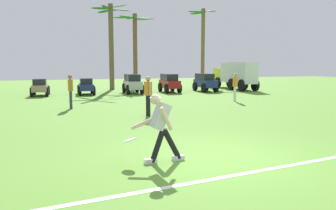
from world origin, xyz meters
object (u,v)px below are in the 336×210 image
palm_tree_right_of_centre (135,44)px  teammate_deep (235,84)px  frisbee_thrower (160,124)px  teammate_midfield (70,88)px  frisbee_in_flight (130,140)px  parked_car_slot_c (40,87)px  palm_tree_left_of_centre (111,41)px  box_truck (235,74)px  parked_car_slot_f (169,82)px  parked_car_slot_e (133,83)px  parked_car_slot_d (86,86)px  teammate_near_sideline (148,92)px  palm_tree_far_right (203,42)px  parked_car_slot_g (205,82)px

palm_tree_right_of_centre → teammate_deep: bearing=-79.1°
frisbee_thrower → teammate_midfield: 9.33m
frisbee_in_flight → parked_car_slot_c: size_ratio=0.17×
frisbee_thrower → palm_tree_left_of_centre: palm_tree_left_of_centre is taller
box_truck → parked_car_slot_f: bearing=-169.2°
palm_tree_left_of_centre → palm_tree_right_of_centre: size_ratio=1.06×
frisbee_in_flight → parked_car_slot_f: parked_car_slot_f is taller
teammate_midfield → palm_tree_right_of_centre: 14.78m
parked_car_slot_e → palm_tree_right_of_centre: 6.97m
box_truck → frisbee_in_flight: bearing=-126.0°
palm_tree_right_of_centre → palm_tree_left_of_centre: bearing=-140.7°
parked_car_slot_d → parked_car_slot_e: size_ratio=0.91×
frisbee_in_flight → palm_tree_right_of_centre: (5.37, 22.21, 3.31)m
teammate_near_sideline → parked_car_slot_c: (-4.37, 10.47, -0.38)m
palm_tree_right_of_centre → parked_car_slot_f: bearing=-79.3°
parked_car_slot_e → parked_car_slot_f: (2.77, 0.05, 0.00)m
teammate_near_sideline → parked_car_slot_c: bearing=112.7°
teammate_midfield → palm_tree_right_of_centre: bearing=65.0°
parked_car_slot_d → palm_tree_far_right: bearing=31.1°
palm_tree_left_of_centre → box_truck: bearing=-16.2°
parked_car_slot_f → box_truck: bearing=10.8°
palm_tree_far_right → parked_car_slot_c: bearing=-154.0°
parked_car_slot_c → parked_car_slot_e: bearing=-1.6°
parked_car_slot_g → palm_tree_left_of_centre: 8.21m
frisbee_in_flight → palm_tree_left_of_centre: palm_tree_left_of_centre is taller
parked_car_slot_c → teammate_deep: bearing=-34.7°
teammate_midfield → parked_car_slot_c: bearing=102.4°
frisbee_in_flight → parked_car_slot_g: 18.61m
frisbee_thrower → palm_tree_right_of_centre: (4.77, 22.37, 3.00)m
teammate_deep → frisbee_in_flight: bearing=-130.4°
box_truck → parked_car_slot_e: bearing=-172.2°
box_truck → parked_car_slot_c: bearing=-176.0°
palm_tree_left_of_centre → parked_car_slot_f: bearing=-48.4°
parked_car_slot_c → parked_car_slot_f: 8.86m
teammate_deep → parked_car_slot_c: bearing=145.3°
teammate_midfield → parked_car_slot_g: (10.08, 7.05, -0.22)m
parked_car_slot_g → box_truck: (3.32, 1.29, 0.51)m
teammate_deep → parked_car_slot_f: bearing=101.2°
frisbee_thrower → parked_car_slot_f: (5.89, 16.38, -0.08)m
teammate_deep → parked_car_slot_d: (-7.32, 7.10, -0.38)m
teammate_deep → palm_tree_far_right: (4.73, 14.38, 3.31)m
frisbee_in_flight → palm_tree_left_of_centre: (2.94, 20.22, 3.41)m
parked_car_slot_d → palm_tree_right_of_centre: size_ratio=0.34×
parked_car_slot_e → parked_car_slot_g: (5.58, -0.06, 0.00)m
frisbee_thrower → teammate_near_sideline: size_ratio=0.91×
frisbee_thrower → palm_tree_far_right: 26.88m
teammate_midfield → teammate_deep: same height
parked_car_slot_g → palm_tree_far_right: 8.94m
parked_car_slot_g → palm_tree_right_of_centre: size_ratio=0.38×
parked_car_slot_d → palm_tree_left_of_centre: palm_tree_left_of_centre is taller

